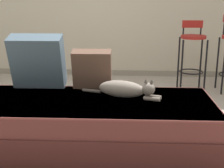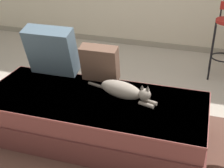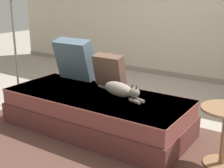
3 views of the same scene
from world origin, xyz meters
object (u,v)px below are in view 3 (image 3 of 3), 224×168
couch (96,112)px  throw_pillow_middle (109,70)px  throw_pillow_corner (75,59)px  cat (121,90)px

couch → throw_pillow_middle: (-0.06, 0.35, 0.40)m
couch → throw_pillow_corner: 0.82m
throw_pillow_corner → throw_pillow_middle: size_ratio=1.36×
couch → throw_pillow_corner: (-0.58, 0.34, 0.47)m
throw_pillow_corner → cat: 0.90m
couch → throw_pillow_middle: 0.53m
throw_pillow_middle → throw_pillow_corner: bearing=-179.1°
throw_pillow_middle → cat: (0.32, -0.26, -0.12)m
throw_pillow_middle → cat: throw_pillow_middle is taller
cat → couch: bearing=-160.2°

